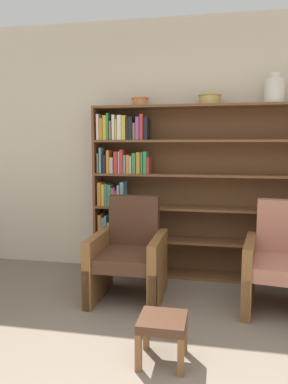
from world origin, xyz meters
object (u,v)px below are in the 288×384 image
Objects in this scene: vase_tall at (274,90)px; armchair_cushioned at (284,264)px; footstool at (163,327)px; bookshelf at (183,192)px; bowl_copper at (210,99)px; armchair_leather at (129,255)px; bowl_slate at (140,101)px.

vase_tall is 0.32× the size of armchair_cushioned.
footstool is (-0.86, -1.66, -1.70)m from vase_tall.
vase_tall is at bearing -1.05° from bookshelf.
bowl_copper is 1.76m from armchair_cushioned.
vase_tall is at bearing -152.74° from armchair_leather.
armchair_leather is (-0.69, -0.67, -1.48)m from bowl_copper.
bookshelf is 1.06m from bowl_slate.
bowl_copper is 0.82× the size of vase_tall.
armchair_leather is at bearing 114.67° from footstool.
bowl_slate is at bearing -177.99° from bookshelf.
bookshelf reaches higher than footstool.
bookshelf is 2.61× the size of armchair_leather.
armchair_cushioned is at bearing 47.71° from footstool.
bookshelf is at bearing 90.91° from footstool.
bowl_slate is 2.13m from armchair_cushioned.
bowl_slate reaches higher than armchair_cushioned.
bowl_slate is 0.62× the size of footstool.
bowl_copper reaches higher than bowl_slate.
bookshelf is 1.81m from footstool.
bowl_slate is (-0.46, -0.02, 0.96)m from bookshelf.
vase_tall is (0.62, 0.00, 0.07)m from bowl_copper.
armchair_leather reaches higher than footstool.
vase_tall is at bearing 0.00° from bowl_copper.
bowl_slate is at bearing 180.00° from bowl_copper.
vase_tall is 0.32× the size of armchair_leather.
footstool is (-0.90, -0.99, -0.16)m from armchair_cushioned.
armchair_cushioned is at bearing -86.09° from vase_tall.
bowl_slate is 2.38m from footstool.
bookshelf is 0.96m from armchair_leather.
bowl_copper reaches higher than armchair_cushioned.
vase_tall is at bearing 0.00° from bowl_slate.
bowl_slate is at bearing -86.96° from armchair_leather.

